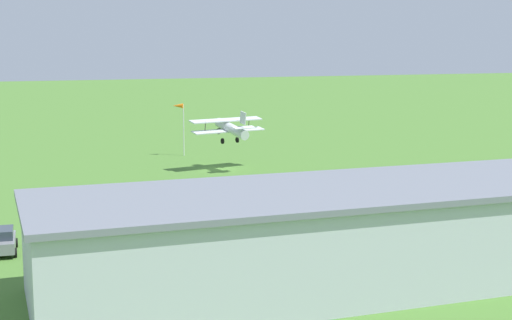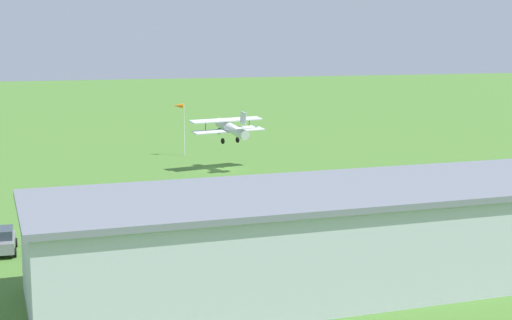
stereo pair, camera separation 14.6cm
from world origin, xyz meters
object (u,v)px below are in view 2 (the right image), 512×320
(hangar, at_px, (354,234))
(person_crossing_taxiway, at_px, (136,215))
(car_grey, at_px, (1,240))
(person_at_fence_line, at_px, (402,196))
(windsock, at_px, (179,110))
(person_by_parked_cars, at_px, (389,199))
(biplane, at_px, (231,128))

(hangar, distance_m, person_crossing_taxiway, 21.08)
(car_grey, xyz_separation_m, person_at_fence_line, (-33.79, -4.79, -0.09))
(person_at_fence_line, height_order, windsock, windsock)
(hangar, xyz_separation_m, car_grey, (19.96, -13.57, -2.09))
(hangar, xyz_separation_m, windsock, (-1.95, -53.12, 2.82))
(hangar, relative_size, person_at_fence_line, 24.08)
(car_grey, distance_m, person_by_parked_cars, 32.26)
(person_at_fence_line, relative_size, person_crossing_taxiway, 1.01)
(car_grey, bearing_deg, person_crossing_taxiway, -153.93)
(person_by_parked_cars, relative_size, person_at_fence_line, 1.01)
(person_crossing_taxiway, bearing_deg, person_at_fence_line, 179.59)
(person_by_parked_cars, height_order, person_at_fence_line, person_by_parked_cars)
(car_grey, height_order, person_crossing_taxiway, car_grey)
(car_grey, relative_size, person_by_parked_cars, 2.49)
(windsock, bearing_deg, car_grey, 61.01)
(person_at_fence_line, bearing_deg, windsock, -71.13)
(car_grey, bearing_deg, windsock, -118.99)
(person_at_fence_line, bearing_deg, car_grey, 8.06)
(car_grey, bearing_deg, person_by_parked_cars, -172.81)
(windsock, bearing_deg, person_by_parked_cars, 105.87)
(biplane, distance_m, person_by_parked_cars, 24.88)
(car_grey, bearing_deg, biplane, -132.11)
(biplane, height_order, person_at_fence_line, biplane)
(person_by_parked_cars, xyz_separation_m, person_crossing_taxiway, (21.87, -0.92, -0.02))
(biplane, relative_size, person_at_fence_line, 5.64)
(car_grey, xyz_separation_m, person_by_parked_cars, (-32.00, -4.04, -0.08))
(person_by_parked_cars, bearing_deg, person_at_fence_line, -157.36)
(hangar, bearing_deg, person_crossing_taxiway, -62.04)
(biplane, distance_m, person_at_fence_line, 24.76)
(hangar, height_order, person_at_fence_line, hangar)
(person_by_parked_cars, xyz_separation_m, person_at_fence_line, (-1.79, -0.75, -0.01))
(biplane, bearing_deg, person_crossing_taxiway, 56.82)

